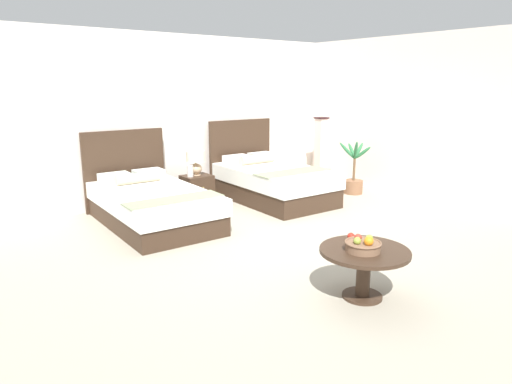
% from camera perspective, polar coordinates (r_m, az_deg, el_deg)
% --- Properties ---
extents(ground_plane, '(10.01, 9.39, 0.02)m').
position_cam_1_polar(ground_plane, '(5.96, 4.10, -5.96)').
color(ground_plane, '#A19987').
extents(wall_back, '(10.01, 0.12, 2.75)m').
position_cam_1_polar(wall_back, '(8.04, -9.67, 9.07)').
color(wall_back, white).
rests_on(wall_back, ground).
extents(wall_side_right, '(0.12, 4.99, 2.75)m').
position_cam_1_polar(wall_side_right, '(8.34, 19.33, 8.67)').
color(wall_side_right, silver).
rests_on(wall_side_right, ground).
extents(bed_near_window, '(1.35, 2.23, 1.25)m').
position_cam_1_polar(bed_near_window, '(6.69, -12.92, -1.38)').
color(bed_near_window, '#39281B').
rests_on(bed_near_window, ground).
extents(bed_near_corner, '(1.35, 2.14, 1.31)m').
position_cam_1_polar(bed_near_corner, '(7.81, 1.95, 1.33)').
color(bed_near_corner, '#39281B').
rests_on(bed_near_corner, ground).
extents(nightstand, '(0.46, 0.41, 0.48)m').
position_cam_1_polar(nightstand, '(7.64, -7.35, 0.29)').
color(nightstand, '#39281B').
rests_on(nightstand, ground).
extents(table_lamp, '(0.31, 0.31, 0.41)m').
position_cam_1_polar(table_lamp, '(7.56, -7.53, 3.96)').
color(table_lamp, tan).
rests_on(table_lamp, nightstand).
extents(vase, '(0.10, 0.10, 0.19)m').
position_cam_1_polar(vase, '(7.46, -8.19, 2.61)').
color(vase, silver).
rests_on(vase, nightstand).
extents(coffee_table, '(0.83, 0.83, 0.48)m').
position_cam_1_polar(coffee_table, '(4.39, 13.31, -8.34)').
color(coffee_table, '#39281B').
rests_on(coffee_table, ground).
extents(fruit_bowl, '(0.33, 0.33, 0.16)m').
position_cam_1_polar(fruit_bowl, '(4.29, 13.20, -6.45)').
color(fruit_bowl, brown).
rests_on(fruit_bowl, coffee_table).
extents(loose_apple, '(0.07, 0.07, 0.07)m').
position_cam_1_polar(loose_apple, '(4.57, 11.74, -5.41)').
color(loose_apple, red).
rests_on(loose_apple, coffee_table).
extents(floor_lamp_corner, '(0.22, 0.22, 1.31)m').
position_cam_1_polar(floor_lamp_corner, '(9.17, 8.01, 5.11)').
color(floor_lamp_corner, black).
rests_on(floor_lamp_corner, ground).
extents(potted_palm, '(0.47, 0.57, 1.00)m').
position_cam_1_polar(potted_palm, '(8.47, 12.06, 1.52)').
color(potted_palm, brown).
rests_on(potted_palm, ground).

